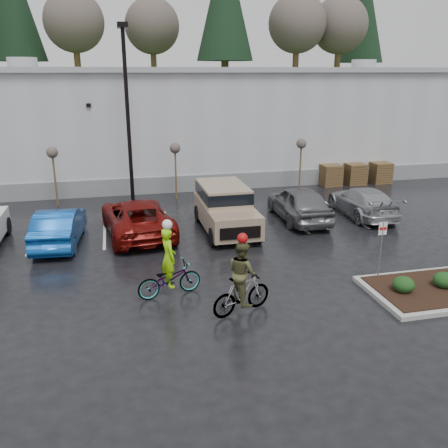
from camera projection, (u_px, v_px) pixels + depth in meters
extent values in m
plane|color=black|center=(276.00, 295.00, 15.51)|extent=(120.00, 120.00, 0.00)
cube|color=#ADAFB2|center=(179.00, 121.00, 34.80)|extent=(60.00, 15.00, 7.00)
cube|color=slate|center=(198.00, 183.00, 28.74)|extent=(60.00, 0.12, 1.00)
cube|color=#999B9E|center=(177.00, 70.00, 33.71)|extent=(60.50, 15.50, 0.30)
cube|color=#24401A|center=(152.00, 106.00, 56.26)|extent=(80.00, 25.00, 6.00)
cylinder|color=black|center=(128.00, 122.00, 24.37)|extent=(0.20, 0.20, 9.00)
cube|color=black|center=(122.00, 25.00, 22.95)|extent=(0.50, 1.00, 0.25)
cylinder|color=#513A20|center=(55.00, 180.00, 25.38)|extent=(0.10, 0.10, 2.80)
sphere|color=#453E37|center=(52.00, 153.00, 24.92)|extent=(0.60, 0.60, 0.60)
cylinder|color=#513A20|center=(176.00, 175.00, 26.79)|extent=(0.10, 0.10, 2.80)
sphere|color=#453E37|center=(175.00, 148.00, 26.33)|extent=(0.60, 0.60, 0.60)
cylinder|color=#513A20|center=(300.00, 169.00, 28.42)|extent=(0.10, 0.10, 2.80)
sphere|color=#453E37|center=(301.00, 144.00, 27.95)|extent=(0.60, 0.60, 0.60)
cube|color=#513A20|center=(330.00, 175.00, 30.11)|extent=(1.20, 1.20, 1.35)
cube|color=#513A20|center=(355.00, 174.00, 30.48)|extent=(1.20, 1.20, 1.35)
cube|color=#513A20|center=(380.00, 173.00, 30.87)|extent=(1.20, 1.20, 1.35)
ellipsoid|color=black|center=(404.00, 285.00, 15.32)|extent=(0.70, 0.70, 0.52)
ellipsoid|color=black|center=(444.00, 280.00, 15.65)|extent=(0.70, 0.70, 0.52)
cylinder|color=gray|center=(380.00, 252.00, 16.18)|extent=(0.05, 0.05, 2.20)
cube|color=white|center=(383.00, 229.00, 15.91)|extent=(0.30, 0.02, 0.45)
cube|color=red|center=(383.00, 229.00, 15.91)|extent=(0.26, 0.02, 0.10)
imported|color=#0D4395|center=(59.00, 226.00, 19.90)|extent=(2.00, 4.81, 1.55)
imported|color=#670C09|center=(137.00, 217.00, 21.05)|extent=(3.28, 6.03, 1.61)
imported|color=slate|center=(299.00, 203.00, 23.10)|extent=(2.10, 5.03, 1.70)
imported|color=#A4A8AC|center=(363.00, 202.00, 23.85)|extent=(2.20, 5.04, 1.44)
imported|color=#3F3F44|center=(169.00, 279.00, 15.35)|extent=(2.25, 1.22, 1.12)
imported|color=#83CE0B|center=(168.00, 257.00, 15.11)|extent=(0.62, 0.80, 1.96)
sphere|color=silver|center=(167.00, 225.00, 14.77)|extent=(0.32, 0.32, 0.32)
imported|color=#3F3F44|center=(242.00, 294.00, 14.22)|extent=(2.04, 1.21, 1.23)
imported|color=#454424|center=(242.00, 273.00, 14.00)|extent=(0.81, 1.06, 1.93)
sphere|color=#990C0C|center=(242.00, 238.00, 13.67)|extent=(0.32, 0.32, 0.32)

